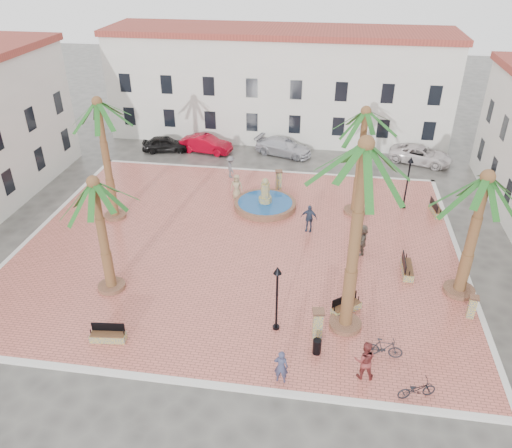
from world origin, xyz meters
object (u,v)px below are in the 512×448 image
Objects in this scene: palm_nw at (99,115)px; bench_e at (407,269)px; litter_bin at (317,346)px; bicycle_a at (417,389)px; car_black at (165,144)px; car_silver at (284,147)px; lamppost_s at (277,288)px; pedestrian_fountain_a at (237,187)px; palm_s at (364,166)px; bench_ne at (436,210)px; bollard_se at (318,323)px; pedestrian_north at (231,167)px; pedestrian_east at (362,239)px; palm_ne at (365,124)px; palm_sw at (96,196)px; bollard_n at (279,179)px; bollard_e at (472,306)px; car_white at (421,155)px; palm_e at (484,193)px; bicycle_b at (384,348)px; lamppost_e at (409,174)px; bench_s at (108,336)px; bench_se at (346,307)px; fountain at (265,203)px; car_red at (206,144)px; cyclist_a at (281,367)px; cyclist_b at (365,360)px.

bench_e is at bearing -11.11° from palm_nw.
litter_bin is 4.50m from bicycle_a.
car_silver is (10.26, 0.73, 0.03)m from car_black.
lamppost_s reaches higher than pedestrian_fountain_a.
bench_ne is (6.05, 12.26, -8.09)m from palm_s.
bollard_se is 18.34m from pedestrian_north.
palm_nw reaches higher than pedestrian_east.
bollard_se is at bearing -99.00° from palm_ne.
palm_s is at bearing -29.43° from palm_nw.
pedestrian_north is (-1.10, 3.42, -0.04)m from pedestrian_fountain_a.
palm_sw is 15.93m from bollard_n.
pedestrian_north is at bearing 118.79° from palm_s.
bicycle_a is 30.61m from car_black.
pedestrian_east is (8.54, -5.87, 0.04)m from pedestrian_fountain_a.
pedestrian_fountain_a is (-10.99, 7.54, 0.63)m from bench_e.
bollard_e is 19.75m from car_white.
palm_e reaches higher than bicycle_b.
palm_sw reaches higher than pedestrian_north.
bench_e is at bearing -94.46° from lamppost_e.
bollard_n is 6.98m from car_silver.
palm_sw reaches higher than bollard_n.
bicycle_a is at bearing -35.45° from bollard_se.
lamppost_s reaches higher than bollard_e.
bench_s is 22.53m from bench_ne.
litter_bin is 0.15× the size of car_white.
bench_se is at bearing 10.82° from bicycle_a.
lamppost_s is 0.90× the size of car_black.
fountain reaches higher than pedestrian_north.
pedestrian_fountain_a is (-2.18, 1.07, 0.60)m from fountain.
palm_sw is (-6.85, -10.21, 5.17)m from fountain.
litter_bin is at bearing -98.12° from palm_ne.
bollard_e is (6.07, 1.59, -7.70)m from palm_s.
car_red is (-12.84, 14.40, -0.35)m from pedestrian_east.
palm_e reaches higher than bench_e.
palm_sw is at bearing -172.47° from palm_e.
bicycle_a is at bearing -147.66° from bicycle_b.
cyclist_a reaches higher than bollard_se.
palm_e is 3.72× the size of pedestrian_east.
bench_s is 0.34× the size of car_white.
bollard_n is at bearing 102.27° from litter_bin.
palm_nw is 5.67× the size of bollard_n.
car_silver is at bearing 43.15° from bench_ne.
bench_e is at bearing -49.20° from bollard_n.
fountain reaches higher than litter_bin.
bench_s is at bearing -4.44° from cyclist_a.
litter_bin is at bearing 98.27° from bicycle_b.
car_black is (-21.55, 19.07, -0.11)m from bollard_e.
cyclist_b is (-2.10, 0.78, 0.51)m from bicycle_a.
palm_ne is 19.35m from car_black.
bicycle_a reaches higher than litter_bin.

